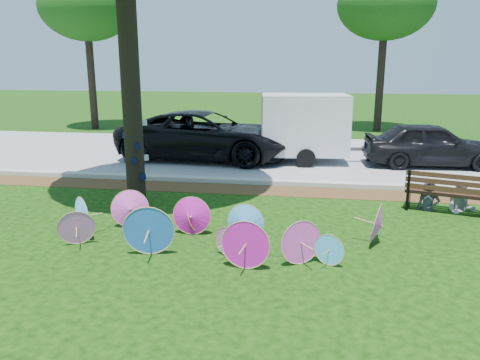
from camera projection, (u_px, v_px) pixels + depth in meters
The scene contains 12 objects.
ground at pixel (193, 258), 7.96m from camera, with size 90.00×90.00×0.00m, color black.
mulch_strip at pixel (236, 189), 12.27m from camera, with size 90.00×1.00×0.01m, color #472D16.
curb at pixel (240, 181), 12.93m from camera, with size 90.00×0.30×0.12m, color #B7B5AD.
street at pixel (257, 154), 16.92m from camera, with size 90.00×8.00×0.01m, color gray.
parasol_pile at pixel (205, 226), 8.40m from camera, with size 6.11×1.98×0.91m.
black_van at pixel (205, 136), 15.91m from camera, with size 2.72×5.89×1.64m, color black.
dark_pickup at pixel (430, 145), 14.86m from camera, with size 1.66×4.13×1.41m, color black.
cargo_trailer at pixel (304, 124), 15.36m from camera, with size 2.76×1.75×2.53m, color silver.
park_bench at pixel (447, 192), 10.36m from camera, with size 1.76×0.67×0.92m, color black, non-canonical shape.
person_left at pixel (431, 181), 10.41m from camera, with size 0.49×0.32×1.34m, color #373B4B.
person_right at pixel (464, 183), 10.31m from camera, with size 0.64×0.50×1.32m, color silver.
bg_trees at pixel (344, 3), 20.64m from camera, with size 26.42×6.17×7.40m.
Camera 1 is at (1.91, -7.18, 3.25)m, focal length 35.00 mm.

